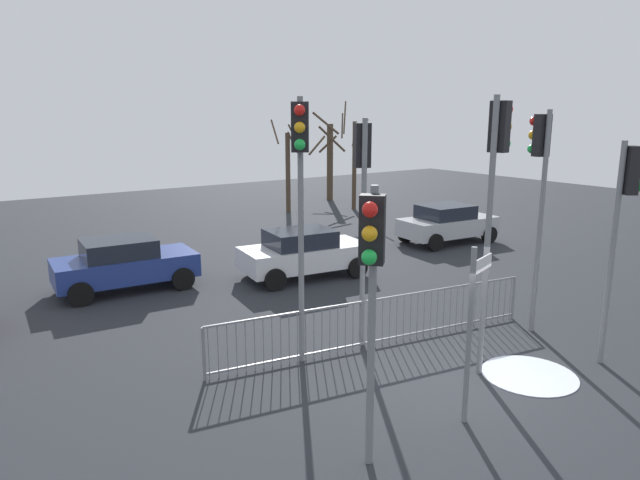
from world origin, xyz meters
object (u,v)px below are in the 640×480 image
at_px(traffic_light_mid_right, 371,268).
at_px(car_silver_trailing, 447,223).
at_px(bare_tree_left, 329,158).
at_px(car_white_near, 303,252).
at_px(traffic_light_foreground_right, 362,182).
at_px(bare_tree_centre, 288,167).
at_px(traffic_light_foreground_left, 300,174).
at_px(traffic_light_rear_left, 540,172).
at_px(traffic_light_mid_left, 495,175).
at_px(traffic_light_rear_right, 625,203).
at_px(car_blue_mid, 124,263).
at_px(direction_sign_post, 471,325).
at_px(bare_tree_right, 354,161).

bearing_deg(traffic_light_mid_right, car_silver_trailing, -94.09).
bearing_deg(bare_tree_left, car_white_near, -128.57).
height_order(traffic_light_foreground_right, bare_tree_centre, bare_tree_centre).
relative_size(traffic_light_foreground_left, traffic_light_rear_left, 1.04).
bearing_deg(car_silver_trailing, bare_tree_left, 81.96).
bearing_deg(car_silver_trailing, traffic_light_mid_left, -128.39).
relative_size(traffic_light_foreground_left, bare_tree_centre, 1.06).
bearing_deg(traffic_light_rear_right, car_blue_mid, -117.12).
distance_m(car_blue_mid, bare_tree_left, 18.08).
bearing_deg(traffic_light_mid_right, bare_tree_centre, -71.61).
relative_size(traffic_light_rear_right, bare_tree_centre, 0.90).
distance_m(traffic_light_mid_left, direction_sign_post, 2.93).
xyz_separation_m(traffic_light_rear_right, traffic_light_mid_left, (-2.34, 1.18, 0.57)).
bearing_deg(traffic_light_rear_right, bare_tree_left, -170.48).
bearing_deg(bare_tree_centre, car_white_near, -119.55).
relative_size(traffic_light_foreground_right, car_blue_mid, 1.23).
distance_m(traffic_light_mid_right, car_white_near, 9.88).
relative_size(traffic_light_foreground_right, traffic_light_rear_left, 0.97).
xyz_separation_m(traffic_light_mid_left, traffic_light_mid_right, (-3.83, -1.14, -0.87)).
distance_m(traffic_light_mid_left, traffic_light_rear_left, 2.74).
relative_size(traffic_light_mid_left, traffic_light_foreground_right, 1.09).
distance_m(traffic_light_rear_left, car_white_near, 7.37).
bearing_deg(bare_tree_centre, traffic_light_rear_left, -102.91).
bearing_deg(bare_tree_left, traffic_light_rear_right, -111.33).
bearing_deg(traffic_light_rear_right, traffic_light_foreground_left, -93.44).
distance_m(traffic_light_mid_right, bare_tree_left, 25.28).
bearing_deg(traffic_light_foreground_left, car_white_near, -89.41).
height_order(traffic_light_foreground_right, car_blue_mid, traffic_light_foreground_right).
relative_size(direction_sign_post, bare_tree_centre, 0.60).
bearing_deg(car_silver_trailing, traffic_light_rear_right, -114.97).
relative_size(traffic_light_rear_right, traffic_light_rear_left, 0.89).
height_order(traffic_light_rear_right, direction_sign_post, traffic_light_rear_right).
bearing_deg(car_white_near, direction_sign_post, -98.58).
xyz_separation_m(car_blue_mid, bare_tree_right, (13.81, 7.18, 1.75)).
xyz_separation_m(traffic_light_foreground_right, bare_tree_centre, (7.46, 14.99, -1.23)).
xyz_separation_m(traffic_light_foreground_left, car_blue_mid, (-1.43, 6.92, -3.01)).
bearing_deg(direction_sign_post, traffic_light_foreground_right, 61.06).
height_order(traffic_light_mid_left, traffic_light_mid_right, traffic_light_mid_left).
bearing_deg(direction_sign_post, car_white_near, 55.62).
height_order(bare_tree_centre, bare_tree_right, bare_tree_right).
xyz_separation_m(traffic_light_foreground_left, bare_tree_left, (13.20, 17.42, -1.40)).
relative_size(traffic_light_foreground_right, bare_tree_right, 0.87).
bearing_deg(bare_tree_centre, direction_sign_post, -113.59).
bearing_deg(bare_tree_right, car_silver_trailing, -102.95).
relative_size(car_blue_mid, car_silver_trailing, 0.99).
distance_m(traffic_light_rear_left, bare_tree_centre, 17.12).
distance_m(direction_sign_post, car_silver_trailing, 13.23).
xyz_separation_m(traffic_light_mid_right, direction_sign_post, (2.14, 0.09, -1.29)).
distance_m(traffic_light_foreground_left, bare_tree_left, 21.90).
height_order(traffic_light_mid_left, bare_tree_centre, traffic_light_mid_left).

